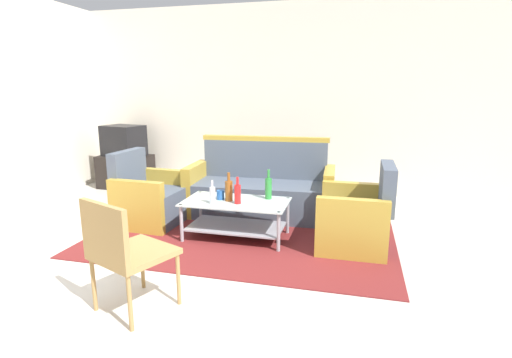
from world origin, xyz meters
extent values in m
plane|color=beige|center=(0.00, 0.00, 0.00)|extent=(14.00, 14.00, 0.00)
cube|color=silver|center=(0.00, 3.06, 1.40)|extent=(6.52, 0.12, 2.80)
cube|color=maroon|center=(-0.01, 0.97, 0.01)|extent=(3.19, 2.19, 0.01)
cube|color=#4C5666|center=(0.00, 1.62, 0.22)|extent=(1.63, 0.77, 0.42)
cube|color=#4C5666|center=(-0.01, 1.94, 0.67)|extent=(1.60, 0.21, 0.48)
cube|color=#B79333|center=(0.84, 1.65, 0.32)|extent=(0.15, 0.70, 0.62)
cube|color=#B79333|center=(-0.84, 1.58, 0.32)|extent=(0.15, 0.70, 0.62)
cube|color=#B79333|center=(-0.01, 1.94, 0.94)|extent=(1.64, 0.17, 0.06)
cube|color=#4C5666|center=(-1.16, 1.04, 0.21)|extent=(0.69, 0.63, 0.40)
cube|color=#4C5666|center=(-1.47, 1.06, 0.64)|extent=(0.15, 0.61, 0.45)
cube|color=#B79333|center=(-1.14, 1.37, 0.30)|extent=(0.66, 0.13, 0.58)
cube|color=#B79333|center=(-1.17, 0.71, 0.30)|extent=(0.66, 0.13, 0.58)
cube|color=#4C5666|center=(1.13, 0.89, 0.21)|extent=(0.66, 0.60, 0.40)
cube|color=#4C5666|center=(1.44, 0.89, 0.64)|extent=(0.12, 0.60, 0.45)
cube|color=#B79333|center=(1.13, 0.56, 0.30)|extent=(0.66, 0.10, 0.58)
cube|color=#B79333|center=(1.13, 1.22, 0.30)|extent=(0.66, 0.10, 0.58)
cube|color=silver|center=(-0.07, 0.83, 0.40)|extent=(1.10, 0.60, 0.02)
cube|color=#9E9EA5|center=(-0.07, 0.83, 0.13)|extent=(1.00, 0.52, 0.02)
cylinder|color=#9E9EA5|center=(-0.58, 1.09, 0.21)|extent=(0.04, 0.04, 0.40)
cylinder|color=#9E9EA5|center=(0.44, 1.09, 0.21)|extent=(0.04, 0.04, 0.40)
cylinder|color=#9E9EA5|center=(-0.58, 0.57, 0.21)|extent=(0.04, 0.04, 0.40)
cylinder|color=#9E9EA5|center=(0.44, 0.57, 0.21)|extent=(0.04, 0.04, 0.40)
cylinder|color=red|center=(-0.02, 0.75, 0.51)|extent=(0.07, 0.07, 0.20)
cylinder|color=red|center=(-0.02, 0.75, 0.65)|extent=(0.03, 0.03, 0.08)
cylinder|color=silver|center=(-0.27, 0.68, 0.50)|extent=(0.06, 0.06, 0.17)
cylinder|color=silver|center=(-0.27, 0.68, 0.62)|extent=(0.02, 0.02, 0.07)
cylinder|color=#2D8C38|center=(0.25, 1.00, 0.52)|extent=(0.07, 0.07, 0.22)
cylinder|color=#2D8C38|center=(0.25, 1.00, 0.68)|extent=(0.03, 0.03, 0.10)
cylinder|color=brown|center=(-0.14, 0.82, 0.52)|extent=(0.08, 0.08, 0.21)
cylinder|color=brown|center=(-0.14, 0.82, 0.67)|extent=(0.03, 0.03, 0.09)
cylinder|color=#2659A5|center=(-0.24, 0.85, 0.46)|extent=(0.08, 0.08, 0.10)
cube|color=black|center=(-2.46, 2.55, 0.26)|extent=(0.80, 0.50, 0.52)
cube|color=black|center=(-2.46, 2.55, 0.76)|extent=(0.69, 0.57, 0.48)
cube|color=black|center=(-2.41, 2.77, 0.76)|extent=(0.50, 0.13, 0.36)
cube|color=#AD844C|center=(-0.36, -0.67, 0.42)|extent=(0.63, 0.63, 0.04)
cube|color=#AD844C|center=(-0.44, -0.87, 0.64)|extent=(0.46, 0.22, 0.40)
cylinder|color=#AD844C|center=(-0.47, -0.40, 0.21)|extent=(0.03, 0.03, 0.42)
cylinder|color=#AD844C|center=(-0.08, -0.56, 0.21)|extent=(0.03, 0.03, 0.42)
cylinder|color=#AD844C|center=(-0.63, -0.78, 0.21)|extent=(0.03, 0.03, 0.42)
cylinder|color=#AD844C|center=(-0.24, -0.95, 0.21)|extent=(0.03, 0.03, 0.42)
camera|label=1|loc=(1.13, -3.00, 1.56)|focal=27.78mm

